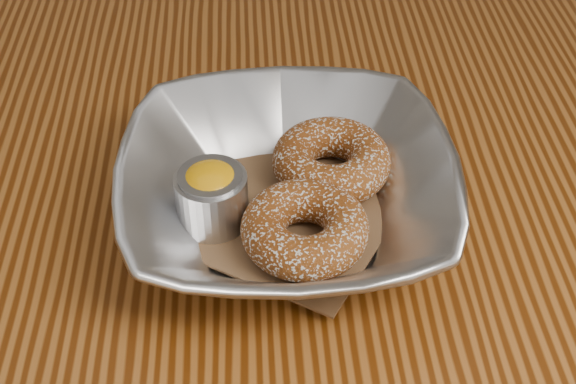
{
  "coord_description": "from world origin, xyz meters",
  "views": [
    {
      "loc": [
        0.07,
        -0.39,
        1.17
      ],
      "look_at": [
        0.1,
        0.04,
        0.78
      ],
      "focal_mm": 50.0,
      "sensor_mm": 36.0,
      "label": 1
    }
  ],
  "objects": [
    {
      "name": "table",
      "position": [
        0.0,
        0.0,
        0.65
      ],
      "size": [
        1.2,
        0.8,
        0.75
      ],
      "color": "brown",
      "rests_on": "ground_plane"
    },
    {
      "name": "ramekin",
      "position": [
        0.04,
        0.03,
        0.78
      ],
      "size": [
        0.05,
        0.05,
        0.05
      ],
      "color": "#B9BCC1",
      "rests_on": "table"
    },
    {
      "name": "donut_front",
      "position": [
        0.11,
        0.0,
        0.78
      ],
      "size": [
        0.12,
        0.12,
        0.03
      ],
      "primitive_type": "torus",
      "rotation": [
        0.0,
        0.0,
        0.46
      ],
      "color": "brown",
      "rests_on": "parchment"
    },
    {
      "name": "parchment",
      "position": [
        0.1,
        0.04,
        0.76
      ],
      "size": [
        0.2,
        0.2,
        0.0
      ],
      "primitive_type": "cube",
      "rotation": [
        0.0,
        0.0,
        1.02
      ],
      "color": "brown",
      "rests_on": "table"
    },
    {
      "name": "serving_bowl",
      "position": [
        0.1,
        0.04,
        0.78
      ],
      "size": [
        0.24,
        0.24,
        0.06
      ],
      "primitive_type": "imported",
      "color": "#B9BCC1",
      "rests_on": "table"
    },
    {
      "name": "donut_back",
      "position": [
        0.13,
        0.07,
        0.78
      ],
      "size": [
        0.1,
        0.1,
        0.03
      ],
      "primitive_type": "torus",
      "rotation": [
        0.0,
        0.0,
        0.17
      ],
      "color": "brown",
      "rests_on": "parchment"
    }
  ]
}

